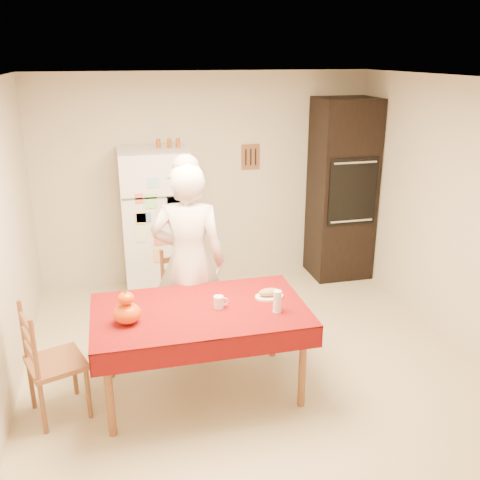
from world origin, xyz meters
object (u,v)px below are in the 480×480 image
object	(u,v)px
chair_left	(47,359)
coffee_mug	(219,302)
dining_table	(200,317)
bread_plate	(269,297)
chair_far	(185,294)
wine_glass	(277,301)
seated_woman	(189,262)
pumpkin_lower	(127,313)
oven_cabinet	(342,190)
refrigerator	(156,224)

from	to	relation	value
chair_left	coffee_mug	size ratio (longest dim) A/B	9.50
dining_table	coffee_mug	distance (m)	0.19
chair_left	bread_plate	size ratio (longest dim) A/B	3.96
chair_far	chair_left	distance (m)	1.49
dining_table	wine_glass	size ratio (longest dim) A/B	9.66
dining_table	seated_woman	size ratio (longest dim) A/B	0.93
chair_far	wine_glass	distance (m)	1.24
wine_glass	bread_plate	bearing A→B (deg)	87.37
chair_far	bread_plate	world-z (taller)	chair_far
coffee_mug	pumpkin_lower	world-z (taller)	pumpkin_lower
dining_table	seated_woman	world-z (taller)	seated_woman
oven_cabinet	chair_left	distance (m)	3.99
coffee_mug	pumpkin_lower	bearing A→B (deg)	-173.69
wine_glass	chair_left	bearing A→B (deg)	175.42
pumpkin_lower	seated_woman	bearing A→B (deg)	51.77
dining_table	bread_plate	xyz separation A→B (m)	(0.60, 0.07, 0.08)
oven_cabinet	pumpkin_lower	world-z (taller)	oven_cabinet
seated_woman	chair_left	bearing A→B (deg)	45.40
refrigerator	oven_cabinet	size ratio (longest dim) A/B	0.77
oven_cabinet	seated_woman	xyz separation A→B (m)	(-2.12, -1.46, -0.19)
oven_cabinet	bread_plate	bearing A→B (deg)	-127.00
pumpkin_lower	wine_glass	world-z (taller)	wine_glass
oven_cabinet	bread_plate	world-z (taller)	oven_cabinet
refrigerator	chair_far	distance (m)	1.26
wine_glass	bread_plate	size ratio (longest dim) A/B	0.73
coffee_mug	bread_plate	bearing A→B (deg)	10.69
coffee_mug	pumpkin_lower	xyz separation A→B (m)	(-0.72, -0.08, 0.03)
coffee_mug	bread_plate	xyz separation A→B (m)	(0.45, 0.08, -0.04)
chair_left	seated_woman	distance (m)	1.44
seated_woman	oven_cabinet	bearing A→B (deg)	-129.81
dining_table	wine_glass	xyz separation A→B (m)	(0.59, -0.19, 0.16)
refrigerator	chair_far	xyz separation A→B (m)	(0.15, -1.20, -0.34)
refrigerator	oven_cabinet	world-z (taller)	oven_cabinet
seated_woman	pumpkin_lower	distance (m)	0.94
seated_woman	bread_plate	xyz separation A→B (m)	(0.58, -0.57, -0.14)
chair_far	refrigerator	bearing A→B (deg)	81.96
oven_cabinet	coffee_mug	distance (m)	2.91
refrigerator	seated_woman	world-z (taller)	seated_woman
chair_left	pumpkin_lower	bearing A→B (deg)	-113.95
bread_plate	seated_woman	bearing A→B (deg)	135.50
oven_cabinet	wine_glass	size ratio (longest dim) A/B	12.50
chair_far	chair_left	bearing A→B (deg)	-157.81
chair_left	bread_plate	bearing A→B (deg)	-105.64
refrigerator	chair_far	bearing A→B (deg)	-82.98
seated_woman	wine_glass	distance (m)	1.01
chair_far	seated_woman	xyz separation A→B (m)	(0.02, -0.21, 0.41)
refrigerator	oven_cabinet	xyz separation A→B (m)	(2.28, 0.05, 0.25)
coffee_mug	dining_table	bearing A→B (deg)	173.28
chair_left	wine_glass	world-z (taller)	chair_left
coffee_mug	wine_glass	world-z (taller)	wine_glass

